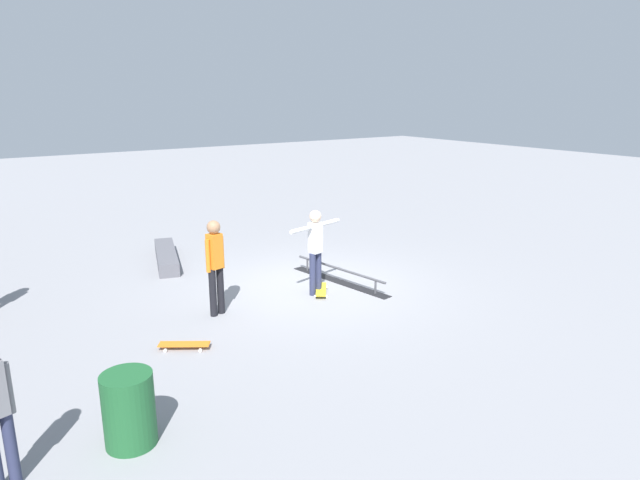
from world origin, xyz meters
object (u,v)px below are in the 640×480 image
skate_ledge (166,257)px  bystander_orange_shirt (215,262)px  skater_main (315,246)px  loose_skateboard_orange (184,344)px  trash_bin (129,409)px  grind_rail (339,276)px  skateboard_main (321,290)px

skate_ledge → bystander_orange_shirt: size_ratio=1.38×
skate_ledge → skater_main: size_ratio=1.42×
bystander_orange_shirt → loose_skateboard_orange: bearing=29.2°
bystander_orange_shirt → trash_bin: (-3.03, 2.44, -0.55)m
grind_rail → skater_main: (-0.32, 0.83, 0.86)m
skateboard_main → bystander_orange_shirt: size_ratio=0.44×
skateboard_main → loose_skateboard_orange: 3.34m
loose_skateboard_orange → trash_bin: bearing=-91.4°
skateboard_main → trash_bin: 5.47m
skate_ledge → bystander_orange_shirt: 3.76m
skateboard_main → bystander_orange_shirt: 2.38m
skater_main → trash_bin: bearing=-161.5°
bystander_orange_shirt → loose_skateboard_orange: 1.71m
bystander_orange_shirt → trash_bin: bystander_orange_shirt is taller
grind_rail → loose_skateboard_orange: grind_rail is taller
skater_main → loose_skateboard_orange: skater_main is taller
skater_main → bystander_orange_shirt: 2.07m
grind_rail → bystander_orange_shirt: bearing=85.1°
skater_main → skateboard_main: size_ratio=2.23×
skater_main → trash_bin: size_ratio=1.96×
loose_skateboard_orange → grind_rail: bearing=50.8°
skate_ledge → bystander_orange_shirt: (-3.65, 0.33, 0.84)m
grind_rail → skater_main: bearing=102.1°
grind_rail → skateboard_main: grind_rail is taller
skateboard_main → bystander_orange_shirt: (0.14, 2.19, 0.92)m
grind_rail → skate_ledge: grind_rail is taller
skate_ledge → skater_main: (-3.76, -1.74, 0.84)m
skate_ledge → trash_bin: 7.24m
trash_bin → skate_ledge: bearing=-22.5°
grind_rail → loose_skateboard_orange: (-1.22, 3.93, -0.06)m
skateboard_main → loose_skateboard_orange: size_ratio=0.99×
skate_ledge → loose_skateboard_orange: 4.86m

